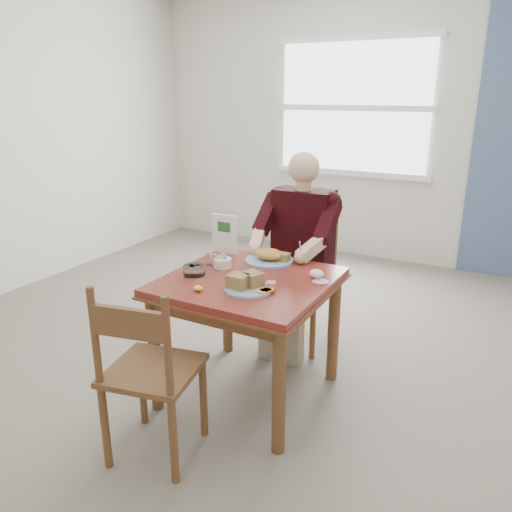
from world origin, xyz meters
The scene contains 16 objects.
floor centered at (0.00, 0.00, 0.00)m, with size 6.00×6.00×0.00m, color #6D6558.
wall_back centered at (0.00, 3.00, 1.40)m, with size 5.50×5.50×0.00m, color silver.
lemon_wedge centered at (-0.14, -0.30, 0.77)m, with size 0.06×0.04×0.03m, color yellow.
napkin centered at (0.34, 0.18, 0.78)m, with size 0.08×0.07×0.05m, color white.
metal_dish centered at (0.39, 0.12, 0.76)m, with size 0.09×0.09×0.01m, color silver.
window centered at (-0.40, 2.97, 1.60)m, with size 1.72×0.04×1.42m.
table centered at (0.00, 0.00, 0.64)m, with size 0.92×0.92×0.75m.
chair_far centered at (0.00, 0.80, 0.48)m, with size 0.42×0.42×0.95m.
chair_near centered at (-0.15, -0.72, 0.48)m, with size 0.50×0.50×0.95m.
diner centered at (0.00, 0.71, 0.81)m, with size 0.53×0.56×1.39m.
near_plate centered at (0.08, -0.15, 0.78)m, with size 0.30×0.30×0.09m.
far_plate centered at (-0.02, 0.31, 0.78)m, with size 0.31×0.31×0.08m.
caddy centered at (-0.23, 0.09, 0.78)m, with size 0.14×0.14×0.08m.
shakers centered at (-0.30, 0.08, 0.79)m, with size 0.09×0.05×0.08m.
creamer centered at (-0.30, -0.11, 0.78)m, with size 0.13×0.13×0.06m.
menu centered at (-0.36, 0.33, 0.88)m, with size 0.18×0.02×0.26m.
Camera 1 is at (1.30, -2.31, 1.75)m, focal length 35.00 mm.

